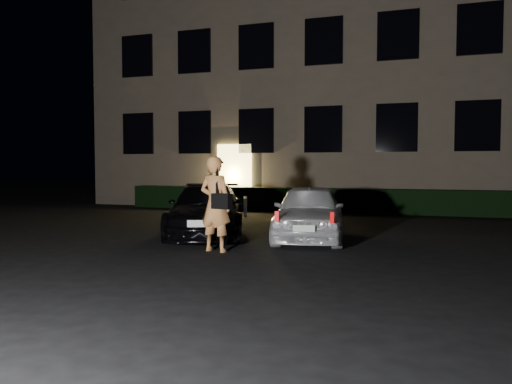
% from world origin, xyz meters
% --- Properties ---
extents(ground, '(80.00, 80.00, 0.00)m').
position_xyz_m(ground, '(0.00, 0.00, 0.00)').
color(ground, black).
rests_on(ground, ground).
extents(building, '(20.00, 8.11, 12.00)m').
position_xyz_m(building, '(-0.00, 14.99, 6.00)').
color(building, brown).
rests_on(building, ground).
extents(hedge, '(15.00, 0.70, 0.85)m').
position_xyz_m(hedge, '(0.00, 10.50, 0.42)').
color(hedge, black).
rests_on(hedge, ground).
extents(sedan, '(3.01, 4.51, 1.21)m').
position_xyz_m(sedan, '(-1.37, 3.56, 0.61)').
color(sedan, black).
rests_on(sedan, ground).
extents(hatch, '(2.05, 3.87, 1.25)m').
position_xyz_m(hatch, '(1.11, 3.65, 0.63)').
color(hatch, silver).
rests_on(hatch, ground).
extents(man, '(0.78, 0.57, 1.85)m').
position_xyz_m(man, '(-0.27, 1.53, 0.93)').
color(man, '#F39C53').
rests_on(man, ground).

